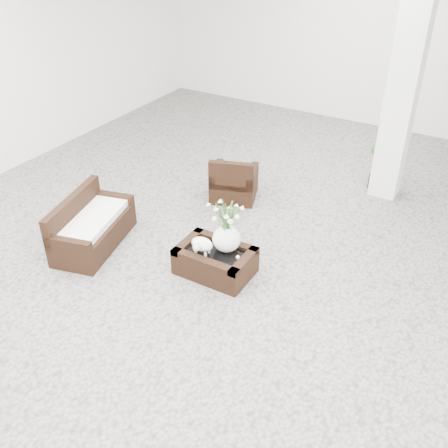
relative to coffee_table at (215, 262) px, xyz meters
The scene contains 9 objects.
ground 0.31m from the coffee_table, 84.60° to the left, with size 11.00×11.00×0.00m, color gray.
column 3.67m from the coffee_table, 68.23° to the left, with size 0.40×0.40×3.50m, color white.
coffee_table is the anchor object (origin of this frame).
sheep_figurine 0.30m from the coffee_table, 140.19° to the right, with size 0.28×0.23×0.21m, color white.
planter_narcissus 0.57m from the coffee_table, 45.00° to the left, with size 0.44×0.44×0.80m, color white, non-canonical shape.
tealight 0.35m from the coffee_table, ahead, with size 0.04×0.04×0.03m, color white.
armchair 1.92m from the coffee_table, 112.49° to the left, with size 0.66×0.63×0.70m, color black.
loveseat 1.72m from the coffee_table, behind, with size 1.28×0.61×0.68m, color black.
topiary 3.38m from the coffee_table, 70.71° to the left, with size 0.36×0.36×1.35m, color #1E4E19, non-canonical shape.
Camera 1 is at (2.60, -4.55, 3.91)m, focal length 41.22 mm.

